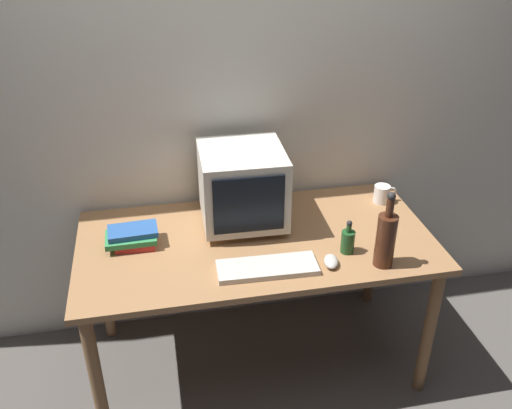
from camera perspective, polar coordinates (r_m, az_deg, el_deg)
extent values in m
plane|color=#56514C|center=(3.01, 0.00, -15.47)|extent=(6.00, 6.00, 0.00)
cube|color=silver|center=(2.72, -1.94, 10.71)|extent=(4.00, 0.08, 2.50)
cube|color=#9E7047|center=(2.54, 0.00, -3.81)|extent=(1.61, 0.80, 0.03)
cylinder|color=brown|center=(2.51, -15.99, -16.95)|extent=(0.06, 0.06, 0.72)
cylinder|color=brown|center=(2.74, 17.25, -12.34)|extent=(0.06, 0.06, 0.72)
cylinder|color=brown|center=(3.02, -15.39, -7.58)|extent=(0.06, 0.06, 0.72)
cylinder|color=brown|center=(3.22, 11.89, -4.52)|extent=(0.06, 0.06, 0.72)
cube|color=beige|center=(2.65, -1.37, -1.48)|extent=(0.29, 0.25, 0.03)
cube|color=beige|center=(2.56, -1.42, 2.05)|extent=(0.39, 0.39, 0.34)
cube|color=black|center=(2.40, -0.72, -0.08)|extent=(0.31, 0.02, 0.27)
cube|color=beige|center=(2.34, 1.26, -6.46)|extent=(0.42, 0.16, 0.02)
ellipsoid|color=beige|center=(2.38, 7.69, -5.80)|extent=(0.08, 0.11, 0.04)
cylinder|color=#472314|center=(2.37, 13.10, -3.64)|extent=(0.08, 0.08, 0.24)
cylinder|color=#472314|center=(2.29, 13.55, -0.31)|extent=(0.03, 0.03, 0.08)
sphere|color=#262626|center=(2.26, 13.70, 0.82)|extent=(0.03, 0.03, 0.03)
cylinder|color=#1E4C23|center=(2.46, 9.36, -3.79)|extent=(0.06, 0.06, 0.10)
cylinder|color=#1E4C23|center=(2.42, 9.49, -2.43)|extent=(0.02, 0.02, 0.04)
sphere|color=#262626|center=(2.40, 9.54, -1.91)|extent=(0.02, 0.02, 0.02)
cube|color=red|center=(2.55, -12.19, -3.73)|extent=(0.18, 0.16, 0.03)
cube|color=#33894C|center=(2.53, -12.67, -3.32)|extent=(0.22, 0.15, 0.03)
cube|color=#28569E|center=(2.53, -12.50, -2.68)|extent=(0.22, 0.14, 0.03)
cylinder|color=white|center=(2.88, 12.74, 1.06)|extent=(0.08, 0.08, 0.09)
torus|color=white|center=(2.89, 13.70, 1.23)|extent=(0.06, 0.01, 0.06)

